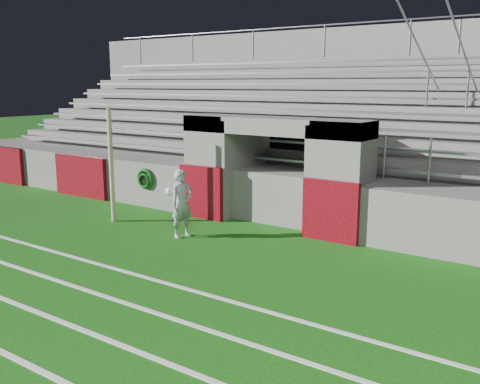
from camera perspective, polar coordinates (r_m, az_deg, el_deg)
The scene contains 5 objects.
ground at distance 10.51m, azimuth -6.56°, elevation -7.37°, with size 90.00×90.00×0.00m, color #12500D.
field_post at distance 13.51m, azimuth -13.57°, elevation 2.78°, with size 0.11×0.11×2.83m, color tan.
stadium_structure at distance 16.87m, azimuth 11.52°, elevation 4.81°, with size 26.00×8.48×5.42m.
goalkeeper_with_ball at distance 11.98m, azimuth -6.23°, elevation -1.18°, with size 0.62×0.63×1.53m.
hose_coil at distance 14.91m, azimuth -10.11°, elevation 1.34°, with size 0.58×0.14×0.58m.
Camera 1 is at (6.62, -7.43, 3.39)m, focal length 40.00 mm.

